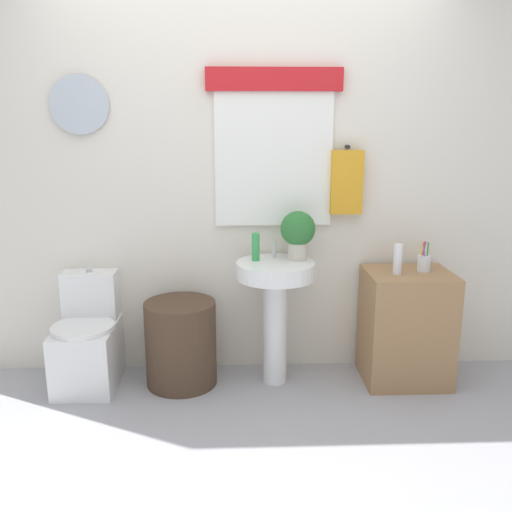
{
  "coord_description": "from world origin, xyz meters",
  "views": [
    {
      "loc": [
        -0.04,
        -2.38,
        1.62
      ],
      "look_at": [
        0.08,
        0.8,
        0.84
      ],
      "focal_mm": 38.41,
      "sensor_mm": 36.0,
      "label": 1
    }
  ],
  "objects_px": {
    "toothbrush_cup": "(424,263)",
    "laundry_hamper": "(181,343)",
    "wooden_cabinet": "(406,327)",
    "potted_plant": "(298,232)",
    "toilet": "(88,342)",
    "pedestal_sink": "(275,295)",
    "soap_bottle": "(256,247)",
    "lotion_bottle": "(398,259)"
  },
  "relations": [
    {
      "from": "potted_plant",
      "to": "toothbrush_cup",
      "type": "relative_size",
      "value": 1.64
    },
    {
      "from": "lotion_bottle",
      "to": "toothbrush_cup",
      "type": "xyz_separation_m",
      "value": [
        0.18,
        0.06,
        -0.04
      ]
    },
    {
      "from": "laundry_hamper",
      "to": "lotion_bottle",
      "type": "bearing_deg",
      "value": -1.72
    },
    {
      "from": "wooden_cabinet",
      "to": "toilet",
      "type": "bearing_deg",
      "value": 179.11
    },
    {
      "from": "toothbrush_cup",
      "to": "toilet",
      "type": "bearing_deg",
      "value": 179.69
    },
    {
      "from": "laundry_hamper",
      "to": "lotion_bottle",
      "type": "xyz_separation_m",
      "value": [
        1.34,
        -0.04,
        0.54
      ]
    },
    {
      "from": "potted_plant",
      "to": "toothbrush_cup",
      "type": "distance_m",
      "value": 0.81
    },
    {
      "from": "toilet",
      "to": "pedestal_sink",
      "type": "bearing_deg",
      "value": -1.53
    },
    {
      "from": "toilet",
      "to": "wooden_cabinet",
      "type": "relative_size",
      "value": 1.0
    },
    {
      "from": "laundry_hamper",
      "to": "toilet",
      "type": "bearing_deg",
      "value": 176.93
    },
    {
      "from": "potted_plant",
      "to": "toilet",
      "type": "bearing_deg",
      "value": -178.75
    },
    {
      "from": "wooden_cabinet",
      "to": "toothbrush_cup",
      "type": "relative_size",
      "value": 3.88
    },
    {
      "from": "wooden_cabinet",
      "to": "potted_plant",
      "type": "bearing_deg",
      "value": 175.06
    },
    {
      "from": "pedestal_sink",
      "to": "wooden_cabinet",
      "type": "xyz_separation_m",
      "value": [
        0.83,
        0.0,
        -0.22
      ]
    },
    {
      "from": "laundry_hamper",
      "to": "soap_bottle",
      "type": "distance_m",
      "value": 0.77
    },
    {
      "from": "wooden_cabinet",
      "to": "soap_bottle",
      "type": "distance_m",
      "value": 1.09
    },
    {
      "from": "wooden_cabinet",
      "to": "pedestal_sink",
      "type": "bearing_deg",
      "value": -180.0
    },
    {
      "from": "soap_bottle",
      "to": "toothbrush_cup",
      "type": "xyz_separation_m",
      "value": [
        1.05,
        -0.03,
        -0.1
      ]
    },
    {
      "from": "laundry_hamper",
      "to": "soap_bottle",
      "type": "bearing_deg",
      "value": 6.03
    },
    {
      "from": "pedestal_sink",
      "to": "laundry_hamper",
      "type": "bearing_deg",
      "value": 180.0
    },
    {
      "from": "lotion_bottle",
      "to": "toothbrush_cup",
      "type": "height_order",
      "value": "lotion_bottle"
    },
    {
      "from": "toothbrush_cup",
      "to": "lotion_bottle",
      "type": "bearing_deg",
      "value": -161.88
    },
    {
      "from": "toilet",
      "to": "pedestal_sink",
      "type": "distance_m",
      "value": 1.22
    },
    {
      "from": "pedestal_sink",
      "to": "potted_plant",
      "type": "height_order",
      "value": "potted_plant"
    },
    {
      "from": "wooden_cabinet",
      "to": "lotion_bottle",
      "type": "distance_m",
      "value": 0.46
    },
    {
      "from": "wooden_cabinet",
      "to": "lotion_bottle",
      "type": "xyz_separation_m",
      "value": [
        -0.09,
        -0.04,
        0.45
      ]
    },
    {
      "from": "wooden_cabinet",
      "to": "soap_bottle",
      "type": "relative_size",
      "value": 4.14
    },
    {
      "from": "lotion_bottle",
      "to": "potted_plant",
      "type": "bearing_deg",
      "value": 170.57
    },
    {
      "from": "wooden_cabinet",
      "to": "potted_plant",
      "type": "distance_m",
      "value": 0.92
    },
    {
      "from": "pedestal_sink",
      "to": "potted_plant",
      "type": "bearing_deg",
      "value": 23.2
    },
    {
      "from": "potted_plant",
      "to": "toothbrush_cup",
      "type": "height_order",
      "value": "potted_plant"
    },
    {
      "from": "pedestal_sink",
      "to": "soap_bottle",
      "type": "xyz_separation_m",
      "value": [
        -0.12,
        0.05,
        0.29
      ]
    },
    {
      "from": "toothbrush_cup",
      "to": "laundry_hamper",
      "type": "bearing_deg",
      "value": -179.24
    },
    {
      "from": "potted_plant",
      "to": "lotion_bottle",
      "type": "xyz_separation_m",
      "value": [
        0.6,
        -0.1,
        -0.16
      ]
    },
    {
      "from": "pedestal_sink",
      "to": "lotion_bottle",
      "type": "bearing_deg",
      "value": -3.09
    },
    {
      "from": "wooden_cabinet",
      "to": "toothbrush_cup",
      "type": "xyz_separation_m",
      "value": [
        0.09,
        0.02,
        0.41
      ]
    },
    {
      "from": "toilet",
      "to": "laundry_hamper",
      "type": "relative_size",
      "value": 1.33
    },
    {
      "from": "toothbrush_cup",
      "to": "wooden_cabinet",
      "type": "bearing_deg",
      "value": -167.67
    },
    {
      "from": "soap_bottle",
      "to": "lotion_bottle",
      "type": "height_order",
      "value": "soap_bottle"
    },
    {
      "from": "potted_plant",
      "to": "pedestal_sink",
      "type": "bearing_deg",
      "value": -156.8
    },
    {
      "from": "laundry_hamper",
      "to": "wooden_cabinet",
      "type": "distance_m",
      "value": 1.43
    },
    {
      "from": "toilet",
      "to": "laundry_hamper",
      "type": "bearing_deg",
      "value": -3.07
    }
  ]
}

